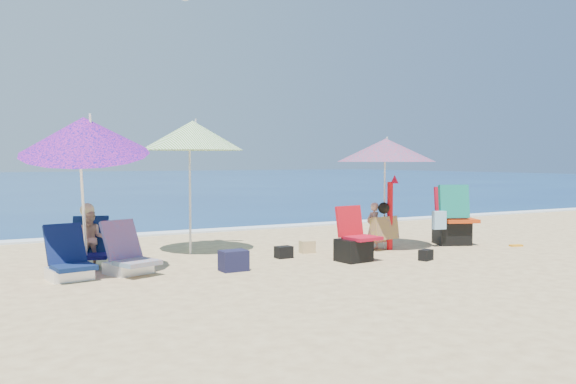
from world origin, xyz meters
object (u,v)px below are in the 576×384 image
umbrella_blue (84,135)px  chair_navy (69,265)px  furled_umbrella (391,209)px  umbrella_striped (193,136)px  chair_rainbow (128,260)px  person_center (378,227)px  person_left (91,238)px  umbrella_turquoise (386,150)px  camp_chair_left (354,245)px  camp_chair_right (452,223)px

umbrella_blue → chair_navy: (-0.24, -0.07, -1.78)m
furled_umbrella → chair_navy: 5.61m
umbrella_striped → chair_rainbow: 2.74m
chair_rainbow → person_center: (4.59, 0.22, 0.22)m
umbrella_blue → person_center: (5.15, 0.16, -1.55)m
umbrella_striped → furled_umbrella: bearing=-21.3°
umbrella_striped → person_left: umbrella_striped is taller
umbrella_striped → chair_navy: 3.25m
umbrella_turquoise → camp_chair_left: size_ratio=2.33×
person_left → chair_navy: bearing=-118.1°
umbrella_striped → person_center: bearing=-20.5°
furled_umbrella → camp_chair_left: (-1.30, -0.72, -0.49)m
chair_navy → person_center: size_ratio=0.92×
umbrella_striped → person_center: umbrella_striped is taller
umbrella_turquoise → person_center: umbrella_turquoise is taller
furled_umbrella → person_left: (-5.15, 0.71, -0.31)m
chair_rainbow → camp_chair_right: camp_chair_right is taller
chair_navy → chair_rainbow: size_ratio=0.86×
umbrella_turquoise → camp_chair_right: bearing=-7.0°
camp_chair_left → person_center: bearing=37.4°
umbrella_striped → furled_umbrella: (3.31, -1.29, -1.31)m
umbrella_striped → chair_rainbow: bearing=-136.6°
umbrella_blue → chair_rainbow: (0.56, -0.07, -1.77)m
umbrella_turquoise → camp_chair_left: (-1.30, -0.88, -1.55)m
chair_navy → person_left: person_left is taller
umbrella_striped → chair_navy: bearing=-148.5°
umbrella_turquoise → camp_chair_right: size_ratio=1.76×
umbrella_blue → camp_chair_right: umbrella_blue is taller
furled_umbrella → camp_chair_right: 1.51m
camp_chair_left → person_left: 4.11m
umbrella_striped → umbrella_blue: size_ratio=0.98×
umbrella_striped → furled_umbrella: size_ratio=1.72×
furled_umbrella → chair_navy: furled_umbrella is taller
umbrella_blue → furled_umbrella: size_ratio=1.76×
umbrella_striped → camp_chair_left: size_ratio=2.66×
chair_navy → person_center: (5.39, 0.23, 0.22)m
umbrella_turquoise → person_center: size_ratio=2.38×
umbrella_striped → umbrella_blue: umbrella_blue is taller
chair_navy → umbrella_blue: bearing=16.0°
umbrella_blue → furled_umbrella: umbrella_blue is taller
person_left → furled_umbrella: bearing=-7.9°
umbrella_turquoise → person_center: 1.41m
umbrella_striped → chair_navy: (-2.27, -1.39, -1.86)m
person_left → camp_chair_right: bearing=-6.4°
umbrella_striped → person_left: bearing=-162.6°
umbrella_blue → umbrella_striped: bearing=33.0°
umbrella_blue → furled_umbrella: 5.48m
chair_navy → camp_chair_right: 7.06m
umbrella_blue → chair_rainbow: size_ratio=2.60×
camp_chair_left → person_left: bearing=159.6°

